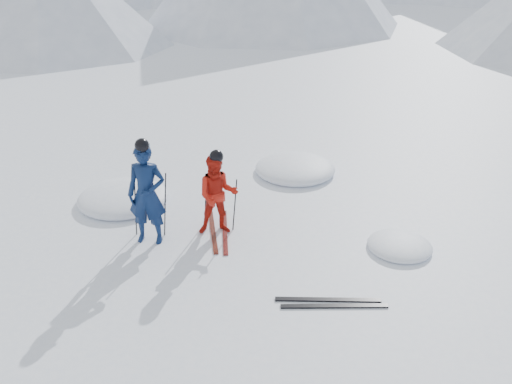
# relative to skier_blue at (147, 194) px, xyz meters

# --- Properties ---
(ground) EXTENTS (160.00, 160.00, 0.00)m
(ground) POSITION_rel_skier_blue_xyz_m (3.56, -0.39, -0.98)
(ground) COLOR white
(ground) RESTS_ON ground
(skier_blue) EXTENTS (0.72, 0.48, 1.96)m
(skier_blue) POSITION_rel_skier_blue_xyz_m (0.00, 0.00, 0.00)
(skier_blue) COLOR #0B1C43
(skier_blue) RESTS_ON ground
(skier_red) EXTENTS (0.91, 0.78, 1.62)m
(skier_red) POSITION_rel_skier_blue_xyz_m (1.23, 0.48, -0.17)
(skier_red) COLOR red
(skier_red) RESTS_ON ground
(pole_blue_left) EXTENTS (0.13, 0.09, 1.31)m
(pole_blue_left) POSITION_rel_skier_blue_xyz_m (-0.30, 0.15, -0.33)
(pole_blue_left) COLOR black
(pole_blue_left) RESTS_ON ground
(pole_blue_right) EXTENTS (0.13, 0.08, 1.31)m
(pole_blue_right) POSITION_rel_skier_blue_xyz_m (0.25, 0.25, -0.33)
(pole_blue_right) COLOR black
(pole_blue_right) RESTS_ON ground
(pole_red_left) EXTENTS (0.11, 0.09, 1.08)m
(pole_red_left) POSITION_rel_skier_blue_xyz_m (0.93, 0.73, -0.44)
(pole_red_left) COLOR black
(pole_red_left) RESTS_ON ground
(pole_red_right) EXTENTS (0.11, 0.08, 1.08)m
(pole_red_right) POSITION_rel_skier_blue_xyz_m (1.53, 0.63, -0.44)
(pole_red_right) COLOR black
(pole_red_right) RESTS_ON ground
(ski_worn_left) EXTENTS (0.54, 1.66, 0.03)m
(ski_worn_left) POSITION_rel_skier_blue_xyz_m (1.11, 0.48, -0.97)
(ski_worn_left) COLOR black
(ski_worn_left) RESTS_ON ground
(ski_worn_right) EXTENTS (0.42, 1.68, 0.03)m
(ski_worn_right) POSITION_rel_skier_blue_xyz_m (1.35, 0.48, -0.97)
(ski_worn_right) COLOR black
(ski_worn_right) RESTS_ON ground
(ski_loose_a) EXTENTS (1.70, 0.27, 0.03)m
(ski_loose_a) POSITION_rel_skier_blue_xyz_m (3.37, -1.45, -0.97)
(ski_loose_a) COLOR black
(ski_loose_a) RESTS_ON ground
(ski_loose_b) EXTENTS (1.70, 0.32, 0.03)m
(ski_loose_b) POSITION_rel_skier_blue_xyz_m (3.47, -1.60, -0.97)
(ski_loose_b) COLOR black
(ski_loose_b) RESTS_ON ground
(snow_lumps) EXTENTS (7.35, 4.83, 0.43)m
(snow_lumps) POSITION_rel_skier_blue_xyz_m (1.13, 2.30, -0.98)
(snow_lumps) COLOR white
(snow_lumps) RESTS_ON ground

